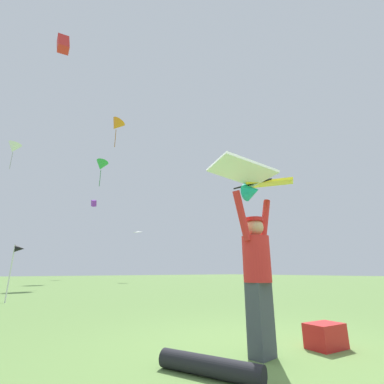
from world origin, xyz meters
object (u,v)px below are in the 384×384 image
held_stunt_kite (255,182)px  spare_kite_bag (209,366)px  distant_kite_orange_high_left (116,125)px  distant_kite_green_mid_right (101,166)px  distant_kite_purple_far_center (94,203)px  cooler_box (325,336)px  distant_kite_red_low_left (63,44)px  kite_flyer_person (257,272)px  marker_flag (18,252)px  distant_kite_white_mid_left (14,148)px  distant_kite_white_low_right (138,232)px

held_stunt_kite → spare_kite_bag: (-0.86, 0.00, -2.01)m
distant_kite_orange_high_left → distant_kite_green_mid_right: distant_kite_orange_high_left is taller
distant_kite_purple_far_center → cooler_box: bearing=-101.8°
cooler_box → distant_kite_red_low_left: bearing=108.1°
distant_kite_purple_far_center → distant_kite_green_mid_right: bearing=-104.5°
distant_kite_green_mid_right → cooler_box: 28.13m
kite_flyer_person → marker_flag: bearing=102.1°
distant_kite_orange_high_left → distant_kite_green_mid_right: (0.76, 5.62, -1.97)m
distant_kite_white_mid_left → distant_kite_purple_far_center: size_ratio=2.88×
distant_kite_white_mid_left → marker_flag: 25.39m
distant_kite_white_mid_left → distant_kite_purple_far_center: 11.42m
held_stunt_kite → cooler_box: bearing=-10.3°
held_stunt_kite → distant_kite_white_mid_left: size_ratio=0.51×
distant_kite_purple_far_center → held_stunt_kite: bearing=-103.4°
distant_kite_white_mid_left → distant_kite_red_low_left: size_ratio=3.01×
distant_kite_red_low_left → marker_flag: distant_kite_red_low_left is taller
kite_flyer_person → distant_kite_orange_high_left: bearing=75.5°
distant_kite_orange_high_left → spare_kite_bag: (-5.86, -19.39, -13.60)m
distant_kite_white_low_right → distant_kite_green_mid_right: bearing=131.2°
held_stunt_kite → distant_kite_white_mid_left: (-1.97, 30.74, 11.63)m
distant_kite_red_low_left → marker_flag: (-0.60, -2.57, -10.86)m
held_stunt_kite → marker_flag: bearing=102.1°
kite_flyer_person → distant_kite_white_mid_left: (-1.96, 30.68, 12.79)m
held_stunt_kite → distant_kite_green_mid_right: (5.77, 25.01, 9.62)m
kite_flyer_person → distant_kite_purple_far_center: (8.16, 34.17, 8.84)m
held_stunt_kite → distant_kite_red_low_left: 15.15m
kite_flyer_person → distant_kite_purple_far_center: bearing=76.6°
distant_kite_green_mid_right → held_stunt_kite: bearing=-103.0°
kite_flyer_person → marker_flag: size_ratio=1.08×
held_stunt_kite → marker_flag: (-1.81, 8.47, -0.55)m
kite_flyer_person → distant_kite_white_low_right: distant_kite_white_low_right is taller
distant_kite_white_low_right → cooler_box: bearing=-109.7°
distant_kite_orange_high_left → distant_kite_green_mid_right: bearing=82.3°
distant_kite_green_mid_right → distant_kite_purple_far_center: bearing=75.5°
distant_kite_purple_far_center → spare_kite_bag: distant_kite_purple_far_center is taller
held_stunt_kite → distant_kite_orange_high_left: 23.14m
distant_kite_green_mid_right → spare_kite_bag: bearing=-104.8°
held_stunt_kite → distant_kite_purple_far_center: size_ratio=1.48×
cooler_box → distant_kite_white_low_right: bearing=77.3°
kite_flyer_person → distant_kite_purple_far_center: 36.23m
cooler_box → kite_flyer_person: bearing=173.4°
distant_kite_green_mid_right → marker_flag: 20.85m
distant_kite_white_mid_left → distant_kite_red_low_left: bearing=-87.8°
kite_flyer_person → held_stunt_kite: held_stunt_kite is taller
distant_kite_white_mid_left → kite_flyer_person: bearing=-86.3°
distant_kite_orange_high_left → marker_flag: 17.70m
kite_flyer_person → cooler_box: size_ratio=4.01×
distant_kite_green_mid_right → cooler_box: size_ratio=6.18×
kite_flyer_person → held_stunt_kite: size_ratio=1.22×
kite_flyer_person → distant_kite_red_low_left: distant_kite_red_low_left is taller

